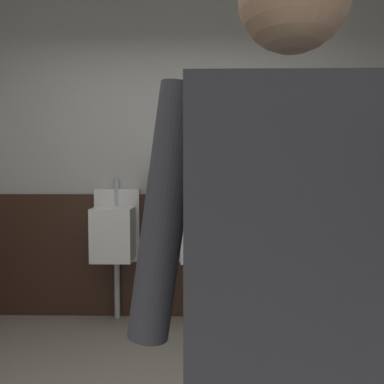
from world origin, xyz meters
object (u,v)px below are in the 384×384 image
urinal_left (114,233)px  urinal_middle (201,233)px  person (290,288)px  urinal_right (289,234)px

urinal_left → urinal_middle: bearing=0.0°
urinal_left → urinal_middle: 0.75m
urinal_left → person: person is taller
urinal_left → urinal_right: (1.50, 0.00, 0.00)m
urinal_middle → urinal_right: bearing=0.0°
urinal_left → urinal_right: same height
urinal_middle → urinal_right: same height
urinal_left → urinal_right: 1.50m
urinal_right → urinal_left: bearing=180.0°
urinal_right → person: 2.63m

